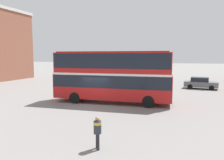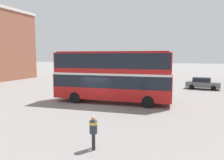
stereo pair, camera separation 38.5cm
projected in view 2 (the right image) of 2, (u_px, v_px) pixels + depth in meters
ground_plane at (97, 104)px, 20.00m from camera, size 240.00×240.00×0.00m
double_decker_bus at (112, 74)px, 20.35m from camera, size 11.10×3.23×4.83m
pedestrian_foreground at (93, 129)px, 10.30m from camera, size 0.54×0.54×1.59m
parked_car_kerb_near at (203, 83)px, 29.16m from camera, size 4.41×2.20×1.54m
parked_car_kerb_far at (74, 78)px, 35.58m from camera, size 4.50×2.62×1.48m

